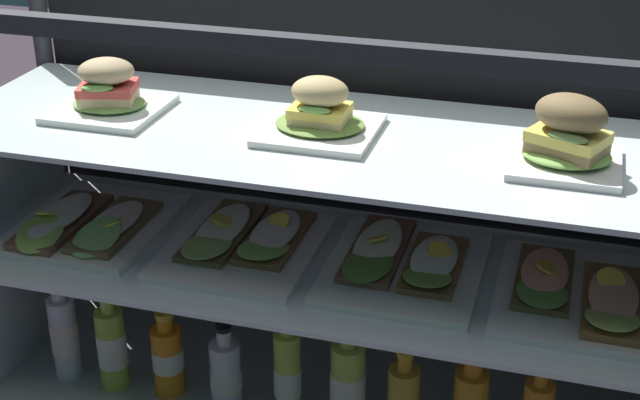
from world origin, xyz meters
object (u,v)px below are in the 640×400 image
at_px(open_sandwich_tray_far_left, 403,263).
at_px(plated_roll_sandwich_right_of_center, 568,139).
at_px(juice_bottle_back_right, 168,358).
at_px(open_sandwich_tray_far_right, 579,293).
at_px(plated_roll_sandwich_far_right, 322,115).
at_px(juice_bottle_front_second, 287,372).
at_px(plated_roll_sandwich_mid_right, 108,94).
at_px(open_sandwich_tray_left_of_center, 87,224).
at_px(open_sandwich_tray_mid_right, 245,241).
at_px(juice_bottle_front_right_end, 112,347).
at_px(juice_bottle_front_middle, 348,383).
at_px(juice_bottle_front_left_end, 226,374).
at_px(juice_bottle_back_left, 64,334).

bearing_deg(open_sandwich_tray_far_left, plated_roll_sandwich_right_of_center, -7.86).
bearing_deg(juice_bottle_back_right, open_sandwich_tray_far_right, 2.11).
height_order(plated_roll_sandwich_far_right, juice_bottle_front_second, plated_roll_sandwich_far_right).
relative_size(plated_roll_sandwich_mid_right, open_sandwich_tray_left_of_center, 0.56).
xyz_separation_m(plated_roll_sandwich_mid_right, open_sandwich_tray_mid_right, (0.26, 0.02, -0.29)).
height_order(plated_roll_sandwich_mid_right, juice_bottle_front_right_end, plated_roll_sandwich_mid_right).
bearing_deg(juice_bottle_front_right_end, juice_bottle_front_middle, 2.35).
bearing_deg(open_sandwich_tray_left_of_center, plated_roll_sandwich_far_right, 2.28).
xyz_separation_m(plated_roll_sandwich_far_right, open_sandwich_tray_far_right, (0.49, -0.01, -0.29)).
bearing_deg(plated_roll_sandwich_right_of_center, juice_bottle_front_second, -179.25).
height_order(plated_roll_sandwich_mid_right, juice_bottle_front_second, plated_roll_sandwich_mid_right).
relative_size(juice_bottle_back_right, juice_bottle_front_left_end, 1.00).
bearing_deg(open_sandwich_tray_far_right, open_sandwich_tray_far_left, 176.53).
relative_size(open_sandwich_tray_far_left, open_sandwich_tray_far_right, 0.99).
relative_size(open_sandwich_tray_mid_right, juice_bottle_front_middle, 1.43).
distance_m(open_sandwich_tray_mid_right, juice_bottle_back_left, 0.50).
distance_m(plated_roll_sandwich_far_right, open_sandwich_tray_far_right, 0.57).
distance_m(open_sandwich_tray_far_left, open_sandwich_tray_far_right, 0.33).
bearing_deg(open_sandwich_tray_left_of_center, juice_bottle_front_right_end, -38.27).
bearing_deg(juice_bottle_front_middle, plated_roll_sandwich_right_of_center, 0.78).
height_order(plated_roll_sandwich_mid_right, juice_bottle_front_left_end, plated_roll_sandwich_mid_right).
xyz_separation_m(juice_bottle_front_right_end, juice_bottle_back_right, (0.12, 0.01, -0.01)).
distance_m(plated_roll_sandwich_far_right, juice_bottle_back_right, 0.67).
distance_m(plated_roll_sandwich_far_right, open_sandwich_tray_left_of_center, 0.58).
bearing_deg(juice_bottle_front_right_end, plated_roll_sandwich_mid_right, 54.37).
bearing_deg(juice_bottle_front_left_end, open_sandwich_tray_mid_right, 60.88).
distance_m(open_sandwich_tray_left_of_center, juice_bottle_front_left_end, 0.43).
xyz_separation_m(plated_roll_sandwich_far_right, juice_bottle_front_right_end, (-0.46, -0.06, -0.57)).
bearing_deg(juice_bottle_front_middle, juice_bottle_front_left_end, -176.19).
height_order(open_sandwich_tray_left_of_center, open_sandwich_tray_mid_right, open_sandwich_tray_left_of_center).
distance_m(open_sandwich_tray_far_left, juice_bottle_front_middle, 0.29).
bearing_deg(plated_roll_sandwich_right_of_center, plated_roll_sandwich_far_right, 176.06).
height_order(open_sandwich_tray_mid_right, juice_bottle_front_second, open_sandwich_tray_mid_right).
bearing_deg(open_sandwich_tray_left_of_center, juice_bottle_front_middle, -1.52).
height_order(open_sandwich_tray_mid_right, juice_bottle_front_middle, open_sandwich_tray_mid_right).
distance_m(open_sandwich_tray_far_right, juice_bottle_front_second, 0.62).
bearing_deg(plated_roll_sandwich_mid_right, juice_bottle_front_middle, -2.52).
relative_size(juice_bottle_front_second, juice_bottle_front_middle, 1.04).
bearing_deg(juice_bottle_back_right, plated_roll_sandwich_right_of_center, 0.90).
bearing_deg(juice_bottle_front_second, open_sandwich_tray_mid_right, 157.32).
relative_size(juice_bottle_front_right_end, juice_bottle_front_middle, 1.00).
distance_m(juice_bottle_front_right_end, juice_bottle_front_middle, 0.53).
bearing_deg(open_sandwich_tray_far_right, plated_roll_sandwich_mid_right, -179.90).
relative_size(open_sandwich_tray_left_of_center, juice_bottle_front_left_end, 1.79).
bearing_deg(juice_bottle_back_right, plated_roll_sandwich_far_right, 7.21).
distance_m(plated_roll_sandwich_right_of_center, juice_bottle_back_right, 0.97).
xyz_separation_m(juice_bottle_back_right, juice_bottle_front_middle, (0.40, 0.01, 0.01)).
xyz_separation_m(open_sandwich_tray_far_left, juice_bottle_front_middle, (-0.09, -0.04, -0.28)).
bearing_deg(plated_roll_sandwich_right_of_center, juice_bottle_front_right_end, -178.30).
relative_size(plated_roll_sandwich_right_of_center, open_sandwich_tray_left_of_center, 0.51).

